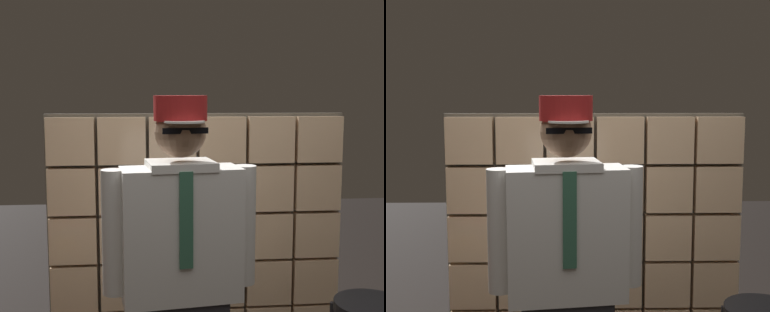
{
  "view_description": "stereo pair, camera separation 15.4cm",
  "coord_description": "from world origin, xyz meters",
  "views": [
    {
      "loc": [
        -0.33,
        -1.88,
        1.69
      ],
      "look_at": [
        -0.13,
        0.29,
        1.43
      ],
      "focal_mm": 48.28,
      "sensor_mm": 36.0,
      "label": 1
    },
    {
      "loc": [
        -0.18,
        -1.89,
        1.69
      ],
      "look_at": [
        -0.13,
        0.29,
        1.43
      ],
      "focal_mm": 48.28,
      "sensor_mm": 36.0,
      "label": 2
    }
  ],
  "objects": [
    {
      "name": "glass_block_wall",
      "position": [
        -0.0,
        1.34,
        0.77
      ],
      "size": [
        1.9,
        0.1,
        1.58
      ],
      "color": "#E0B78C",
      "rests_on": "ground"
    },
    {
      "name": "standing_person",
      "position": [
        -0.18,
        0.26,
        0.88
      ],
      "size": [
        0.67,
        0.31,
        1.68
      ],
      "rotation": [
        0.0,
        0.0,
        0.13
      ],
      "color": "#28282D",
      "rests_on": "ground"
    }
  ]
}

